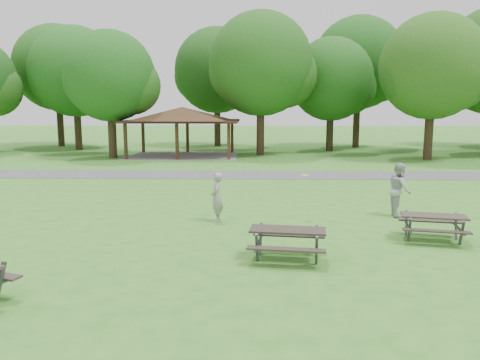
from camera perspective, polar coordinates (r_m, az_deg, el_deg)
name	(u,v)px	position (r m, az deg, el deg)	size (l,w,h in m)	color
ground	(198,252)	(12.60, -5.14, -8.70)	(160.00, 160.00, 0.00)	#357621
asphalt_path	(227,175)	(26.23, -1.56, 0.65)	(120.00, 3.20, 0.02)	#4B4A4D
pavilion	(182,116)	(36.33, -7.06, 7.75)	(8.60, 7.01, 3.76)	#331E12
tree_row_c	(76,74)	(43.81, -19.33, 12.07)	(8.19, 7.80, 10.67)	black
tree_row_d	(111,79)	(36.02, -15.43, 11.80)	(6.93, 6.60, 9.27)	#2F1F14
tree_row_e	(262,67)	(37.06, 2.71, 13.58)	(8.40, 8.00, 11.02)	#301D15
tree_row_f	(332,82)	(41.03, 11.18, 11.67)	(7.35, 7.00, 9.55)	black
tree_row_g	(434,70)	(36.30, 22.56, 12.30)	(7.77, 7.40, 10.25)	black
tree_deep_a	(58,70)	(48.19, -21.26, 12.35)	(8.40, 8.00, 11.38)	black
tree_deep_b	(218,73)	(45.17, -2.69, 12.89)	(8.40, 8.00, 11.13)	black
tree_deep_c	(360,66)	(45.13, 14.38, 13.34)	(8.82, 8.40, 11.90)	#312016
picnic_table_middle	(288,236)	(11.85, 5.82, -6.83)	(2.06, 1.74, 0.82)	#2B241F
picnic_table_far	(433,221)	(14.51, 22.51, -4.65)	(2.03, 1.76, 0.77)	#312A23
frisbee_in_flight	(305,175)	(15.93, 7.88, 0.57)	(0.34, 0.34, 0.02)	yellow
frisbee_thrower	(217,197)	(15.54, -2.85, -2.12)	(0.60, 0.40, 1.65)	gray
frisbee_catcher	(400,190)	(17.23, 18.87, -1.10)	(0.92, 0.71, 1.89)	#B0B0B3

